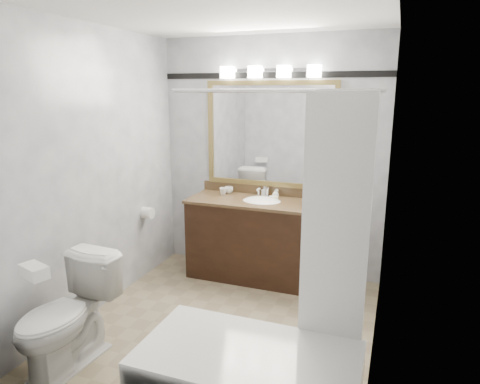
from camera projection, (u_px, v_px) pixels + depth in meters
name	position (u px, v px, depth m)	size (l,w,h in m)	color
room	(223.00, 182.00, 3.36)	(2.42, 2.62, 2.52)	gray
vanity	(261.00, 238.00, 4.47)	(1.53, 0.58, 0.97)	black
mirror	(270.00, 134.00, 4.47)	(1.40, 0.04, 1.10)	olive
vanity_light_bar	(270.00, 71.00, 4.27)	(1.02, 0.14, 0.12)	silver
accent_stripe	(271.00, 75.00, 4.34)	(2.40, 0.01, 0.06)	black
bathtub	(253.00, 375.00, 2.57)	(1.30, 0.75, 1.96)	white
tp_roll	(148.00, 213.00, 4.48)	(0.12, 0.12, 0.11)	white
toilet	(66.00, 316.00, 3.02)	(0.44, 0.77, 0.79)	white
tissue_box	(34.00, 271.00, 2.72)	(0.20, 0.11, 0.08)	white
coffee_maker	(318.00, 191.00, 4.08)	(0.17, 0.21, 0.32)	black
cup_left	(229.00, 190.00, 4.69)	(0.09, 0.09, 0.07)	white
cup_right	(223.00, 191.00, 4.63)	(0.08, 0.08, 0.07)	white
soap_bottle_a	(264.00, 191.00, 4.57)	(0.05, 0.05, 0.10)	white
soap_bottle_b	(276.00, 194.00, 4.48)	(0.07, 0.07, 0.09)	white
soap_bar	(274.00, 197.00, 4.45)	(0.08, 0.05, 0.03)	beige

